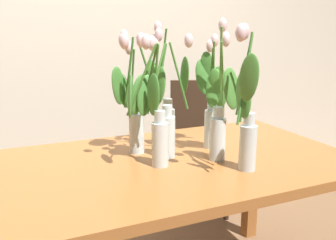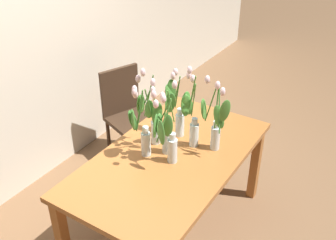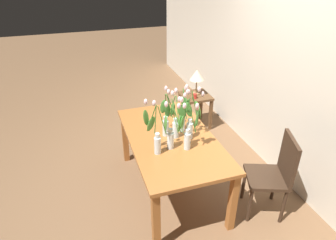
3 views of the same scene
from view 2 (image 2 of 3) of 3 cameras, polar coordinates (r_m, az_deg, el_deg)
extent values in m
plane|color=brown|center=(3.28, 0.35, -15.69)|extent=(18.00, 18.00, 0.00)
cube|color=beige|center=(3.42, -21.01, 11.29)|extent=(9.00, 0.10, 2.70)
cube|color=#A3602D|center=(2.80, 0.40, -5.52)|extent=(1.60, 0.90, 0.04)
cube|color=#A3602D|center=(3.44, 12.60, -6.23)|extent=(0.07, 0.07, 0.70)
cube|color=#A3602D|center=(2.83, -15.09, -16.43)|extent=(0.07, 0.07, 0.70)
cube|color=#A3602D|center=(3.70, 1.34, -2.45)|extent=(0.07, 0.07, 0.70)
cylinder|color=silver|center=(2.83, 6.90, -2.62)|extent=(0.07, 0.07, 0.18)
cylinder|color=silver|center=(2.77, 7.05, -0.64)|extent=(0.04, 0.04, 0.05)
cylinder|color=silver|center=(2.85, 6.86, -3.13)|extent=(0.06, 0.06, 0.11)
cylinder|color=#3D752D|center=(2.66, 7.12, 2.00)|extent=(0.05, 0.02, 0.33)
ellipsoid|color=silver|center=(2.57, 7.24, 5.04)|extent=(0.04, 0.04, 0.06)
ellipsoid|color=#4C8E38|center=(2.65, 7.42, 0.43)|extent=(0.05, 0.12, 0.18)
cylinder|color=#3D752D|center=(2.63, 7.49, 1.52)|extent=(0.10, 0.08, 0.31)
ellipsoid|color=silver|center=(2.50, 7.95, 4.10)|extent=(0.04, 0.04, 0.06)
ellipsoid|color=#4C8E38|center=(2.59, 8.26, 1.34)|extent=(0.06, 0.09, 0.18)
cylinder|color=#3D752D|center=(2.71, 6.33, 2.53)|extent=(0.01, 0.09, 0.32)
ellipsoid|color=silver|center=(2.65, 5.75, 5.89)|extent=(0.04, 0.04, 0.06)
ellipsoid|color=#4C8E38|center=(2.73, 5.22, 1.58)|extent=(0.09, 0.04, 0.18)
cylinder|color=silver|center=(2.68, 0.65, -4.48)|extent=(0.07, 0.07, 0.18)
cylinder|color=silver|center=(2.62, 0.66, -2.43)|extent=(0.04, 0.04, 0.05)
cylinder|color=silver|center=(2.70, 0.64, -5.00)|extent=(0.06, 0.06, 0.11)
cylinder|color=#478433|center=(2.56, -0.13, 0.45)|extent=(0.01, 0.07, 0.28)
ellipsoid|color=silver|center=(2.51, -0.79, 3.50)|extent=(0.04, 0.04, 0.06)
ellipsoid|color=#427F33|center=(2.59, -1.23, -0.80)|extent=(0.10, 0.05, 0.18)
cylinder|color=#478433|center=(2.50, -0.61, -0.22)|extent=(0.12, 0.05, 0.28)
ellipsoid|color=silver|center=(2.40, -1.82, 2.36)|extent=(0.04, 0.04, 0.06)
ellipsoid|color=#427F33|center=(2.49, -0.99, -1.88)|extent=(0.06, 0.10, 0.18)
cylinder|color=#478433|center=(2.56, -0.78, 0.56)|extent=(0.04, 0.12, 0.28)
ellipsoid|color=silver|center=(2.50, -2.09, 3.74)|extent=(0.04, 0.04, 0.06)
ellipsoid|color=#427F33|center=(2.58, -1.84, -0.89)|extent=(0.11, 0.04, 0.18)
cylinder|color=silver|center=(2.75, -3.23, -3.51)|extent=(0.07, 0.07, 0.18)
cylinder|color=silver|center=(2.69, -3.30, -1.48)|extent=(0.04, 0.04, 0.05)
cylinder|color=silver|center=(2.77, -3.22, -4.02)|extent=(0.06, 0.06, 0.11)
cylinder|color=#3D752D|center=(2.64, -4.09, 1.05)|extent=(0.01, 0.07, 0.26)
ellipsoid|color=silver|center=(2.59, -4.75, 3.73)|extent=(0.04, 0.04, 0.06)
ellipsoid|color=#427F33|center=(2.67, -5.12, -0.02)|extent=(0.11, 0.05, 0.18)
cylinder|color=#3D752D|center=(2.61, -4.17, 1.14)|extent=(0.04, 0.05, 0.29)
ellipsoid|color=silver|center=(2.54, -4.90, 4.02)|extent=(0.04, 0.04, 0.06)
ellipsoid|color=#427F33|center=(2.61, -5.03, -0.10)|extent=(0.09, 0.07, 0.18)
cylinder|color=#3D752D|center=(2.62, -4.17, 1.35)|extent=(0.03, 0.06, 0.31)
ellipsoid|color=silver|center=(2.55, -4.89, 4.43)|extent=(0.04, 0.04, 0.06)
ellipsoid|color=#427F33|center=(2.62, -5.10, 0.02)|extent=(0.08, 0.06, 0.17)
cylinder|color=#3D752D|center=(2.65, -2.72, 1.96)|extent=(0.11, 0.02, 0.31)
ellipsoid|color=silver|center=(2.62, -2.22, 5.50)|extent=(0.04, 0.04, 0.06)
ellipsoid|color=#427F33|center=(2.72, -2.76, 1.56)|extent=(0.05, 0.11, 0.18)
cylinder|color=silver|center=(2.96, 1.73, -0.74)|extent=(0.07, 0.07, 0.18)
cylinder|color=silver|center=(2.90, 1.76, 1.20)|extent=(0.04, 0.04, 0.05)
cylinder|color=silver|center=(2.98, 1.72, -1.23)|extent=(0.06, 0.06, 0.11)
cylinder|color=#3D752D|center=(2.87, 1.41, 4.06)|extent=(0.05, 0.07, 0.29)
ellipsoid|color=silver|center=(2.84, 1.12, 7.01)|extent=(0.04, 0.04, 0.06)
ellipsoid|color=#427F33|center=(2.89, 0.55, 4.50)|extent=(0.09, 0.06, 0.18)
cylinder|color=#3D752D|center=(2.87, 1.21, 3.79)|extent=(0.03, 0.08, 0.26)
ellipsoid|color=silver|center=(2.84, 0.76, 6.47)|extent=(0.04, 0.04, 0.06)
ellipsoid|color=#427F33|center=(2.89, 0.25, 3.71)|extent=(0.09, 0.08, 0.18)
cylinder|color=silver|center=(2.77, -0.14, -3.20)|extent=(0.07, 0.07, 0.18)
cylinder|color=silver|center=(2.71, -0.14, -1.18)|extent=(0.04, 0.04, 0.05)
cylinder|color=silver|center=(2.79, -0.14, -3.71)|extent=(0.06, 0.06, 0.11)
cylinder|color=#478433|center=(2.67, 0.45, 1.94)|extent=(0.09, 0.01, 0.29)
ellipsoid|color=silver|center=(2.64, 0.97, 5.15)|extent=(0.04, 0.04, 0.06)
ellipsoid|color=#427F33|center=(2.72, 0.40, 2.47)|extent=(0.03, 0.11, 0.18)
cylinder|color=#478433|center=(2.58, -0.44, 0.78)|extent=(0.10, 0.05, 0.28)
ellipsoid|color=silver|center=(2.46, -0.72, 3.13)|extent=(0.04, 0.04, 0.06)
ellipsoid|color=#427F33|center=(2.57, -0.02, -0.83)|extent=(0.05, 0.07, 0.17)
cylinder|color=silver|center=(2.87, -1.81, -1.80)|extent=(0.07, 0.07, 0.18)
cylinder|color=silver|center=(2.81, -1.84, 0.17)|extent=(0.04, 0.04, 0.05)
cylinder|color=silver|center=(2.89, -1.80, -2.30)|extent=(0.06, 0.06, 0.11)
cylinder|color=#3D752D|center=(2.78, -3.17, 3.02)|extent=(0.02, 0.12, 0.27)
ellipsoid|color=silver|center=(2.74, -4.39, 6.00)|extent=(0.04, 0.04, 0.06)
ellipsoid|color=#4C8E38|center=(2.79, -4.18, 2.32)|extent=(0.10, 0.05, 0.18)
cylinder|color=#3D752D|center=(2.71, -2.03, 2.09)|extent=(0.07, 0.04, 0.27)
ellipsoid|color=silver|center=(2.61, -2.21, 4.34)|extent=(0.04, 0.04, 0.06)
ellipsoid|color=#4C8E38|center=(2.69, -1.56, 0.97)|extent=(0.07, 0.08, 0.18)
cylinder|color=#3D752D|center=(2.75, -2.81, 3.46)|extent=(0.02, 0.09, 0.34)
ellipsoid|color=silver|center=(2.70, -3.67, 6.95)|extent=(0.04, 0.04, 0.06)
ellipsoid|color=#4C8E38|center=(2.78, -3.81, 2.43)|extent=(0.11, 0.05, 0.18)
cylinder|color=silver|center=(2.85, 3.81, -2.18)|extent=(0.07, 0.07, 0.18)
cylinder|color=silver|center=(2.79, 3.89, -0.20)|extent=(0.04, 0.04, 0.05)
cylinder|color=silver|center=(2.87, 3.79, -2.69)|extent=(0.06, 0.06, 0.11)
cylinder|color=#56933D|center=(2.78, 3.45, 3.16)|extent=(0.09, 0.10, 0.29)
ellipsoid|color=silver|center=(2.76, 3.06, 6.56)|extent=(0.04, 0.04, 0.06)
ellipsoid|color=#4C8E38|center=(2.82, 2.58, 2.58)|extent=(0.09, 0.06, 0.18)
cylinder|color=#56933D|center=(2.75, 3.49, 3.48)|extent=(0.06, 0.09, 0.35)
ellipsoid|color=silver|center=(2.71, 3.16, 7.28)|extent=(0.04, 0.04, 0.06)
ellipsoid|color=#4C8E38|center=(2.81, 2.55, 2.17)|extent=(0.09, 0.08, 0.17)
cylinder|color=#56933D|center=(2.76, 3.74, 2.87)|extent=(0.06, 0.06, 0.29)
ellipsoid|color=silver|center=(2.72, 3.63, 6.03)|extent=(0.04, 0.04, 0.06)
ellipsoid|color=#4C8E38|center=(2.81, 2.93, 2.23)|extent=(0.09, 0.09, 0.18)
cube|color=#382619|center=(3.77, -5.39, -0.04)|extent=(0.52, 0.52, 0.04)
cylinder|color=#382619|center=(3.86, -1.74, -3.30)|extent=(0.04, 0.04, 0.43)
cylinder|color=#382619|center=(3.71, -6.04, -5.05)|extent=(0.04, 0.04, 0.43)
cylinder|color=#382619|center=(4.10, -4.50, -1.15)|extent=(0.04, 0.04, 0.43)
cylinder|color=#382619|center=(3.96, -8.63, -2.71)|extent=(0.04, 0.04, 0.43)
cube|color=#382619|center=(3.79, -7.03, 4.32)|extent=(0.39, 0.17, 0.46)
camera|label=1|loc=(1.74, 29.81, -14.01)|focal=38.99mm
camera|label=3|loc=(4.49, 32.43, 27.83)|focal=31.57mm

